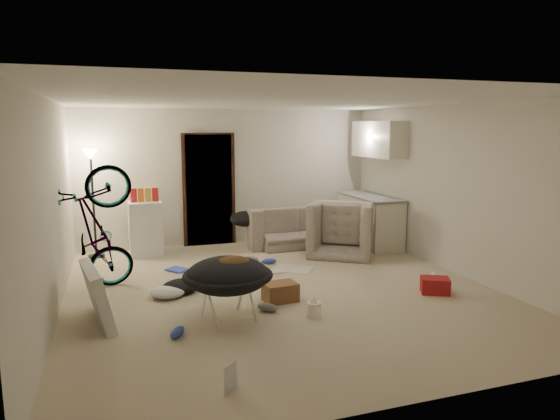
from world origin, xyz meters
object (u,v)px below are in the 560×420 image
object	(u,v)px
armchair	(343,233)
bicycle	(99,257)
juicer	(314,308)
drink_case_b	(435,285)
tv_box	(97,295)
saucer_chair	(228,283)
sofa	(295,230)
floor_lamp	(92,180)
mini_fridge	(145,228)
kitchen_counter	(370,221)
drink_case_a	(280,292)

from	to	relation	value
armchair	bicycle	distance (m)	4.07
juicer	drink_case_b	bearing A→B (deg)	8.24
tv_box	drink_case_b	bearing A→B (deg)	-14.36
drink_case_b	saucer_chair	bearing A→B (deg)	-151.78
sofa	bicycle	bearing A→B (deg)	25.70
floor_lamp	mini_fridge	distance (m)	1.18
kitchen_counter	armchair	distance (m)	0.86
bicycle	juicer	size ratio (longest dim) A/B	6.94
bicycle	tv_box	bearing A→B (deg)	174.54
tv_box	drink_case_b	distance (m)	4.21
sofa	bicycle	world-z (taller)	bicycle
kitchen_counter	mini_fridge	xyz separation A→B (m)	(-4.02, 0.55, 0.02)
mini_fridge	sofa	bearing A→B (deg)	-3.23
floor_lamp	kitchen_counter	xyz separation A→B (m)	(4.83, -0.65, -0.87)
floor_lamp	juicer	world-z (taller)	floor_lamp
drink_case_b	kitchen_counter	bearing A→B (deg)	106.48
kitchen_counter	armchair	xyz separation A→B (m)	(-0.74, -0.42, -0.10)
drink_case_b	juicer	bearing A→B (deg)	-144.28
armchair	tv_box	size ratio (longest dim) A/B	1.08
sofa	mini_fridge	bearing A→B (deg)	-2.37
drink_case_a	juicer	xyz separation A→B (m)	(0.19, -0.63, -0.02)
drink_case_a	armchair	bearing A→B (deg)	42.29
floor_lamp	armchair	size ratio (longest dim) A/B	1.72
armchair	juicer	world-z (taller)	armchair
saucer_chair	drink_case_a	xyz separation A→B (m)	(0.76, 0.40, -0.31)
kitchen_counter	bicycle	bearing A→B (deg)	-165.67
floor_lamp	saucer_chair	xyz separation A→B (m)	(1.50, -3.46, -0.88)
kitchen_counter	tv_box	bearing A→B (deg)	-152.84
tv_box	armchair	bearing A→B (deg)	17.08
drink_case_a	juicer	distance (m)	0.66
drink_case_b	armchair	bearing A→B (deg)	122.39
mini_fridge	tv_box	xyz separation A→B (m)	(-0.71, -2.98, -0.14)
armchair	drink_case_b	size ratio (longest dim) A/B	2.93
drink_case_a	juicer	world-z (taller)	juicer
kitchen_counter	drink_case_b	size ratio (longest dim) A/B	4.17
floor_lamp	drink_case_a	distance (m)	3.98
floor_lamp	bicycle	bearing A→B (deg)	-86.92
drink_case_b	bicycle	bearing A→B (deg)	-172.98
kitchen_counter	saucer_chair	world-z (taller)	kitchen_counter
tv_box	sofa	bearing A→B (deg)	30.51
sofa	juicer	size ratio (longest dim) A/B	7.58
bicycle	tv_box	xyz separation A→B (m)	(0.00, -1.22, -0.13)
kitchen_counter	juicer	size ratio (longest dim) A/B	6.06
armchair	drink_case_a	bearing A→B (deg)	80.66
saucer_chair	drink_case_b	world-z (taller)	saucer_chair
bicycle	drink_case_b	world-z (taller)	bicycle
tv_box	drink_case_a	world-z (taller)	tv_box
bicycle	drink_case_b	xyz separation A→B (m)	(4.19, -1.56, -0.35)
mini_fridge	saucer_chair	distance (m)	3.43
saucer_chair	juicer	distance (m)	1.03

